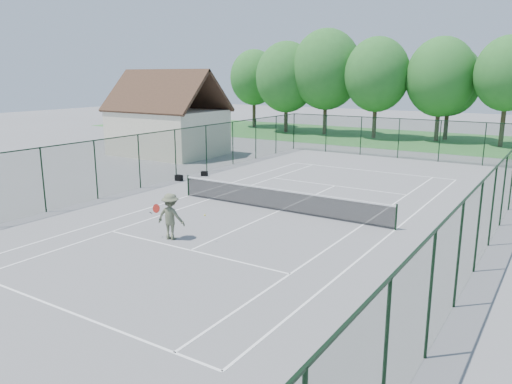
{
  "coord_description": "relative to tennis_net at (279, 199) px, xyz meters",
  "views": [
    {
      "loc": [
        11.23,
        -19.5,
        6.19
      ],
      "look_at": [
        0.0,
        -2.0,
        1.3
      ],
      "focal_mm": 35.0,
      "sensor_mm": 36.0,
      "label": 1
    }
  ],
  "objects": [
    {
      "name": "tennis_net",
      "position": [
        0.0,
        0.0,
        0.0
      ],
      "size": [
        11.08,
        0.08,
        1.1
      ],
      "color": "black",
      "rests_on": "ground"
    },
    {
      "name": "utility_building",
      "position": [
        -16.0,
        10.0,
        2.54
      ],
      "size": [
        8.6,
        6.27,
        6.63
      ],
      "color": "#ECE4C4",
      "rests_on": "ground"
    },
    {
      "name": "tennis_player",
      "position": [
        -1.45,
        -5.8,
        0.33
      ],
      "size": [
        2.26,
        0.9,
        1.81
      ],
      "color": "#5D6148",
      "rests_on": "ground"
    },
    {
      "name": "tree_line_far",
      "position": [
        0.0,
        30.0,
        5.42
      ],
      "size": [
        39.4,
        6.4,
        9.7
      ],
      "color": "#443324",
      "rests_on": "ground"
    },
    {
      "name": "ground",
      "position": [
        0.0,
        0.0,
        -0.58
      ],
      "size": [
        140.0,
        140.0,
        0.0
      ],
      "primitive_type": "plane",
      "color": "gray",
      "rests_on": "ground"
    },
    {
      "name": "sports_bag_a",
      "position": [
        -8.48,
        2.64,
        -0.4
      ],
      "size": [
        0.47,
        0.31,
        0.36
      ],
      "primitive_type": "cube",
      "rotation": [
        0.0,
        0.0,
        0.09
      ],
      "color": "black",
      "rests_on": "ground"
    },
    {
      "name": "court_lines",
      "position": [
        0.0,
        0.0,
        -0.57
      ],
      "size": [
        11.05,
        23.85,
        0.01
      ],
      "color": "white",
      "rests_on": "ground"
    },
    {
      "name": "grass_far",
      "position": [
        0.0,
        30.0,
        -0.57
      ],
      "size": [
        80.0,
        16.0,
        0.01
      ],
      "primitive_type": "cube",
      "color": "#397B36",
      "rests_on": "ground"
    },
    {
      "name": "fence_enclosure",
      "position": [
        0.0,
        0.0,
        0.98
      ],
      "size": [
        18.05,
        36.05,
        3.02
      ],
      "color": "#15341F",
      "rests_on": "ground"
    },
    {
      "name": "sports_bag_b",
      "position": [
        -8.08,
        4.59,
        -0.42
      ],
      "size": [
        0.44,
        0.34,
        0.3
      ],
      "primitive_type": "cube",
      "rotation": [
        0.0,
        0.0,
        0.28
      ],
      "color": "black",
      "rests_on": "ground"
    }
  ]
}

